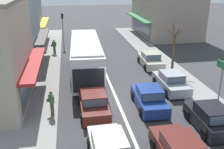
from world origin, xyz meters
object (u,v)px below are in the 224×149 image
object	(u,v)px
parked_sedan_kerb_third	(150,60)
traffic_light_downstreet	(63,24)
street_tree_right	(174,50)
directional_road_sign	(222,75)
pedestrian_with_handbag_near	(54,46)
sedan_behind_bus_mid	(149,98)
parked_sedan_kerb_second	(171,82)
hatchback_queue_gap_filler	(109,149)
pedestrian_browsing_midblock	(51,101)
parked_hatchback_kerb_front	(210,118)
sedan_queue_far_back	(93,103)
city_bus	(86,55)

from	to	relation	value
parked_sedan_kerb_third	traffic_light_downstreet	xyz separation A→B (m)	(-8.58, 9.74, 2.19)
parked_sedan_kerb_third	street_tree_right	world-z (taller)	street_tree_right
directional_road_sign	pedestrian_with_handbag_near	bearing A→B (deg)	124.51
sedan_behind_bus_mid	parked_sedan_kerb_second	size ratio (longest dim) A/B	1.01
street_tree_right	parked_sedan_kerb_third	bearing A→B (deg)	130.11
hatchback_queue_gap_filler	pedestrian_browsing_midblock	distance (m)	5.75
directional_road_sign	pedestrian_browsing_midblock	size ratio (longest dim) A/B	2.21
street_tree_right	parked_hatchback_kerb_front	bearing A→B (deg)	-99.54
hatchback_queue_gap_filler	sedan_queue_far_back	distance (m)	5.03
directional_road_sign	pedestrian_browsing_midblock	bearing A→B (deg)	172.42
parked_sedan_kerb_third	directional_road_sign	xyz separation A→B (m)	(1.35, -10.11, 2.01)
hatchback_queue_gap_filler	sedan_behind_bus_mid	size ratio (longest dim) A/B	0.88
city_bus	pedestrian_with_handbag_near	xyz separation A→B (m)	(-3.12, 7.23, -0.81)
hatchback_queue_gap_filler	parked_hatchback_kerb_front	world-z (taller)	same
pedestrian_browsing_midblock	city_bus	bearing A→B (deg)	69.49
traffic_light_downstreet	directional_road_sign	distance (m)	22.20
city_bus	parked_sedan_kerb_second	world-z (taller)	city_bus
sedan_behind_bus_mid	pedestrian_with_handbag_near	distance (m)	15.90
sedan_behind_bus_mid	street_tree_right	bearing A→B (deg)	56.80
pedestrian_with_handbag_near	pedestrian_browsing_midblock	distance (m)	14.57
city_bus	sedan_queue_far_back	size ratio (longest dim) A/B	2.59
sedan_queue_far_back	parked_sedan_kerb_second	world-z (taller)	same
traffic_light_downstreet	pedestrian_with_handbag_near	size ratio (longest dim) A/B	2.58
city_bus	street_tree_right	distance (m)	8.10
sedan_behind_bus_mid	parked_sedan_kerb_third	size ratio (longest dim) A/B	1.01
city_bus	sedan_queue_far_back	xyz separation A→B (m)	(-0.08, -7.26, -1.22)
traffic_light_downstreet	pedestrian_browsing_midblock	xyz separation A→B (m)	(-0.68, -18.44, -1.79)
parked_sedan_kerb_second	parked_hatchback_kerb_front	bearing A→B (deg)	-89.25
parked_sedan_kerb_third	pedestrian_browsing_midblock	world-z (taller)	pedestrian_browsing_midblock
parked_sedan_kerb_second	pedestrian_with_handbag_near	xyz separation A→B (m)	(-9.46, 11.76, 0.40)
traffic_light_downstreet	street_tree_right	xyz separation A→B (m)	(10.14, -11.60, -0.78)
pedestrian_with_handbag_near	sedan_behind_bus_mid	bearing A→B (deg)	-64.38
hatchback_queue_gap_filler	street_tree_right	xyz separation A→B (m)	(7.93, 11.79, 1.36)
street_tree_right	city_bus	bearing A→B (deg)	176.50
parked_hatchback_kerb_front	directional_road_sign	size ratio (longest dim) A/B	1.03
hatchback_queue_gap_filler	sedan_behind_bus_mid	world-z (taller)	hatchback_queue_gap_filler
traffic_light_downstreet	parked_hatchback_kerb_front	bearing A→B (deg)	-68.42
parked_sedan_kerb_second	city_bus	bearing A→B (deg)	144.51
city_bus	parked_hatchback_kerb_front	bearing A→B (deg)	-58.19
parked_hatchback_kerb_front	pedestrian_with_handbag_near	size ratio (longest dim) A/B	2.29
street_tree_right	pedestrian_browsing_midblock	size ratio (longest dim) A/B	2.76
hatchback_queue_gap_filler	sedan_behind_bus_mid	bearing A→B (deg)	55.17
traffic_light_downstreet	hatchback_queue_gap_filler	bearing A→B (deg)	-84.60
hatchback_queue_gap_filler	directional_road_sign	xyz separation A→B (m)	(7.72, 3.54, 1.97)
hatchback_queue_gap_filler	directional_road_sign	world-z (taller)	directional_road_sign
sedan_behind_bus_mid	sedan_queue_far_back	world-z (taller)	same
directional_road_sign	street_tree_right	distance (m)	8.28
sedan_queue_far_back	sedan_behind_bus_mid	bearing A→B (deg)	2.42
city_bus	street_tree_right	size ratio (longest dim) A/B	2.43
parked_sedan_kerb_third	sedan_queue_far_back	bearing A→B (deg)	-127.42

